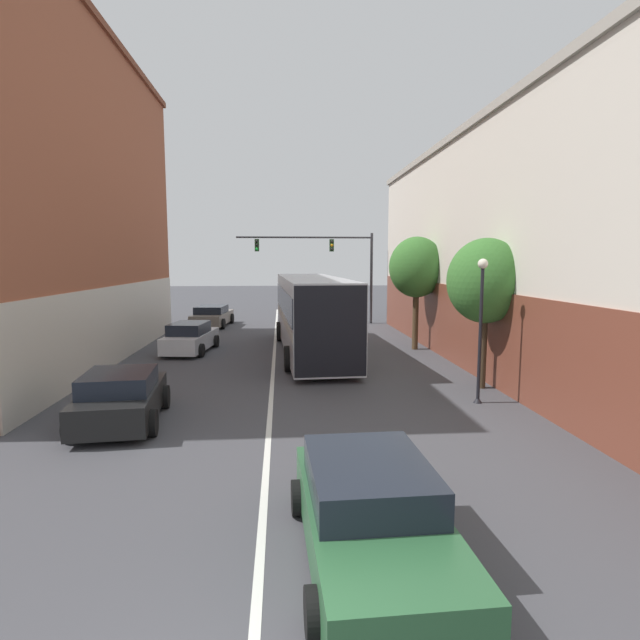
% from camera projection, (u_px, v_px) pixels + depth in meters
% --- Properties ---
extents(lane_center_line, '(0.14, 45.39, 0.01)m').
position_uv_depth(lane_center_line, '(274.00, 363.00, 20.78)').
color(lane_center_line, silver).
rests_on(lane_center_line, ground_plane).
extents(building_left_brick, '(7.41, 19.44, 13.48)m').
position_uv_depth(building_left_brick, '(26.00, 196.00, 20.34)').
color(building_left_brick, '#995138').
rests_on(building_left_brick, ground_plane).
extents(building_right_storefront, '(6.67, 29.45, 9.48)m').
position_uv_depth(building_right_storefront, '(550.00, 244.00, 19.19)').
color(building_right_storefront, beige).
rests_on(building_right_storefront, ground_plane).
extents(bus, '(3.29, 12.15, 3.47)m').
position_uv_depth(bus, '(311.00, 311.00, 22.69)').
color(bus, '#B7B7BC').
rests_on(bus, ground_plane).
extents(hatchback_foreground, '(2.24, 4.52, 1.37)m').
position_uv_depth(hatchback_foreground, '(371.00, 514.00, 7.10)').
color(hatchback_foreground, '#285633').
rests_on(hatchback_foreground, ground_plane).
extents(parked_car_left_near, '(2.28, 4.28, 1.39)m').
position_uv_depth(parked_car_left_near, '(190.00, 338.00, 23.12)').
color(parked_car_left_near, silver).
rests_on(parked_car_left_near, ground_plane).
extents(parked_car_left_mid, '(2.37, 3.97, 1.40)m').
position_uv_depth(parked_car_left_mid, '(121.00, 398.00, 12.96)').
color(parked_car_left_mid, black).
rests_on(parked_car_left_mid, ground_plane).
extents(parked_car_left_far, '(2.49, 4.80, 1.34)m').
position_uv_depth(parked_car_left_far, '(212.00, 316.00, 32.22)').
color(parked_car_left_far, slate).
rests_on(parked_car_left_far, ground_plane).
extents(traffic_signal_gantry, '(9.04, 0.36, 6.04)m').
position_uv_depth(traffic_signal_gantry, '(330.00, 257.00, 33.09)').
color(traffic_signal_gantry, '#333338').
rests_on(traffic_signal_gantry, ground_plane).
extents(street_lamp, '(0.30, 0.30, 4.29)m').
position_uv_depth(street_lamp, '(481.00, 324.00, 14.65)').
color(street_lamp, black).
rests_on(street_lamp, ground_plane).
extents(street_tree_near, '(2.52, 2.27, 4.97)m').
position_uv_depth(street_tree_near, '(486.00, 281.00, 16.25)').
color(street_tree_near, '#3D2D1E').
rests_on(street_tree_near, ground_plane).
extents(street_tree_far, '(2.60, 2.34, 5.35)m').
position_uv_depth(street_tree_far, '(417.00, 268.00, 23.47)').
color(street_tree_far, '#4C3823').
rests_on(street_tree_far, ground_plane).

